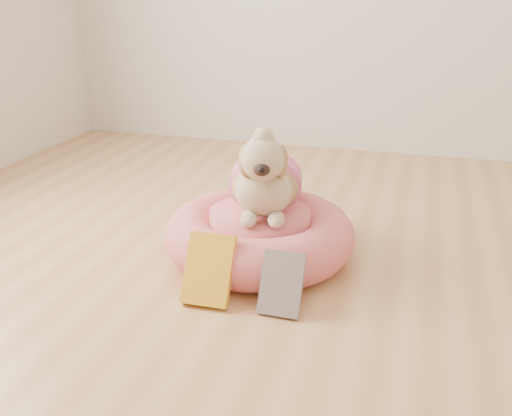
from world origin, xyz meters
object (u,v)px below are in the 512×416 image
(pet_bed, at_px, (260,235))
(dog, at_px, (265,165))
(book_yellow, at_px, (209,270))
(book_white, at_px, (282,283))

(pet_bed, bearing_deg, dog, 60.36)
(pet_bed, relative_size, book_yellow, 3.03)
(pet_bed, xyz_separation_m, book_white, (0.17, -0.34, 0.01))
(book_yellow, bearing_deg, pet_bed, 77.24)
(dog, bearing_deg, book_white, -79.32)
(book_yellow, xyz_separation_m, book_white, (0.24, 0.00, -0.01))
(dog, height_order, book_white, dog)
(dog, bearing_deg, book_yellow, -114.86)
(book_white, bearing_deg, book_yellow, -179.33)
(dog, height_order, book_yellow, dog)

